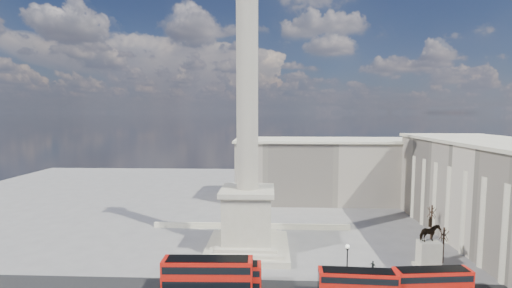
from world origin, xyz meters
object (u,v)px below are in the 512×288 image
object	(u,v)px
pedestrian_walking	(426,273)
pedestrian_crossing	(373,266)
red_bus_c	(358,285)
victorian_lamp	(347,263)
pedestrian_standing	(446,281)
red_bus_d	(433,283)
equestrian_statue	(429,251)
red_bus_a	(208,275)
red_bus_b	(224,277)
nelsons_column	(247,176)

from	to	relation	value
pedestrian_walking	pedestrian_crossing	world-z (taller)	pedestrian_walking
red_bus_c	victorian_lamp	bearing A→B (deg)	112.86
victorian_lamp	pedestrian_standing	distance (m)	14.00
red_bus_d	equestrian_statue	size ratio (longest dim) A/B	1.23
red_bus_a	pedestrian_standing	size ratio (longest dim) A/B	6.51
red_bus_c	victorian_lamp	size ratio (longest dim) A/B	1.54
red_bus_a	red_bus_c	distance (m)	19.12
red_bus_c	pedestrian_crossing	distance (m)	9.25
red_bus_b	equestrian_statue	size ratio (longest dim) A/B	1.25
nelsons_column	red_bus_c	bearing A→B (deg)	-45.61
pedestrian_walking	pedestrian_standing	world-z (taller)	pedestrian_walking
pedestrian_walking	red_bus_a	bearing A→B (deg)	156.13
red_bus_b	pedestrian_standing	distance (m)	30.03
equestrian_statue	nelsons_column	bearing A→B (deg)	168.19
red_bus_c	red_bus_d	world-z (taller)	red_bus_c
red_bus_b	red_bus_d	size ratio (longest dim) A/B	1.02
red_bus_a	red_bus_b	distance (m)	2.02
nelsons_column	red_bus_a	distance (m)	18.22
red_bus_d	pedestrian_standing	size ratio (longest dim) A/B	5.44
nelsons_column	pedestrian_standing	bearing A→B (deg)	-22.56
nelsons_column	red_bus_c	xyz separation A→B (m)	(14.91, -15.23, -10.86)
victorian_lamp	pedestrian_crossing	world-z (taller)	victorian_lamp
red_bus_d	pedestrian_crossing	world-z (taller)	red_bus_d
red_bus_c	pedestrian_walking	xyz separation A→B (m)	(11.06, 5.82, -1.11)
pedestrian_standing	red_bus_c	bearing A→B (deg)	-16.71
pedestrian_standing	pedestrian_crossing	size ratio (longest dim) A/B	1.13
equestrian_statue	pedestrian_walking	world-z (taller)	equestrian_statue
pedestrian_standing	red_bus_d	bearing A→B (deg)	9.51
red_bus_c	pedestrian_crossing	size ratio (longest dim) A/B	6.10
nelsons_column	pedestrian_crossing	xyz separation A→B (m)	(19.20, -7.13, -12.12)
pedestrian_crossing	red_bus_b	bearing A→B (deg)	66.32
pedestrian_walking	red_bus_c	bearing A→B (deg)	174.58
red_bus_d	pedestrian_crossing	size ratio (longest dim) A/B	6.15
victorian_lamp	pedestrian_standing	world-z (taller)	victorian_lamp
red_bus_b	pedestrian_standing	bearing A→B (deg)	3.05
equestrian_statue	pedestrian_standing	bearing A→B (deg)	-91.98
red_bus_a	red_bus_d	distance (m)	28.64
red_bus_d	pedestrian_standing	distance (m)	4.53
equestrian_statue	pedestrian_crossing	distance (m)	8.99
pedestrian_crossing	equestrian_statue	bearing A→B (deg)	-123.35
red_bus_b	equestrian_statue	bearing A→B (deg)	13.44
red_bus_d	victorian_lamp	xyz separation A→B (m)	(-10.41, 1.57, 1.67)
red_bus_a	red_bus_b	xyz separation A→B (m)	(1.98, 0.19, -0.37)
red_bus_c	red_bus_d	size ratio (longest dim) A/B	0.99
equestrian_statue	pedestrian_crossing	bearing A→B (deg)	-171.49
victorian_lamp	pedestrian_walking	bearing A→B (deg)	16.27
victorian_lamp	pedestrian_walking	world-z (taller)	victorian_lamp
red_bus_c	pedestrian_standing	distance (m)	13.35
red_bus_a	pedestrian_standing	xyz separation A→B (m)	(31.86, 2.85, -1.58)
red_bus_d	pedestrian_crossing	distance (m)	9.10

